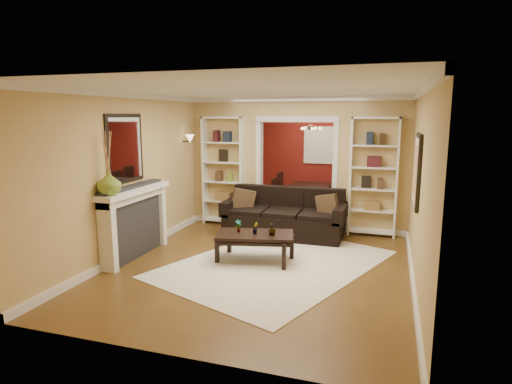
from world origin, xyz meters
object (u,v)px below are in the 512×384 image
(fireplace, at_px, (136,223))
(dining_table, at_px, (309,200))
(sofa, at_px, (284,213))
(coffee_table, at_px, (255,247))
(bookshelf_right, at_px, (373,177))
(bookshelf_left, at_px, (224,171))

(fireplace, xyz_separation_m, dining_table, (2.10, 4.18, -0.27))
(sofa, relative_size, coffee_table, 1.93)
(coffee_table, relative_size, bookshelf_right, 0.53)
(bookshelf_left, height_order, bookshelf_right, same)
(fireplace, height_order, dining_table, fireplace)
(bookshelf_left, height_order, fireplace, bookshelf_left)
(sofa, distance_m, bookshelf_right, 1.85)
(sofa, bearing_deg, coffee_table, -93.35)
(bookshelf_right, bearing_deg, bookshelf_left, 180.00)
(bookshelf_left, xyz_separation_m, bookshelf_right, (3.10, 0.00, 0.00))
(bookshelf_left, distance_m, dining_table, 2.42)
(sofa, bearing_deg, bookshelf_right, 19.74)
(coffee_table, bearing_deg, bookshelf_left, 109.99)
(bookshelf_left, bearing_deg, dining_table, 46.52)
(dining_table, bearing_deg, bookshelf_right, -136.92)
(bookshelf_right, bearing_deg, coffee_table, -128.50)
(coffee_table, xyz_separation_m, bookshelf_left, (-1.39, 2.15, 0.92))
(bookshelf_left, distance_m, fireplace, 2.65)
(sofa, distance_m, fireplace, 2.81)
(bookshelf_right, bearing_deg, dining_table, 133.08)
(bookshelf_left, xyz_separation_m, dining_table, (1.56, 1.65, -0.84))
(dining_table, bearing_deg, fireplace, 153.29)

